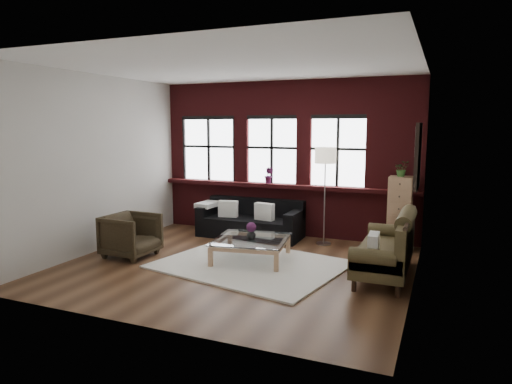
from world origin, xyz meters
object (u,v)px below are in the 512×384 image
at_px(vase, 251,234).
at_px(vintage_settee, 384,244).
at_px(drawer_chest, 400,213).
at_px(floor_lamp, 325,193).
at_px(coffee_table, 251,250).
at_px(armchair, 131,235).
at_px(dark_sofa, 250,219).

bearing_deg(vase, vintage_settee, 1.30).
relative_size(vintage_settee, drawer_chest, 1.41).
bearing_deg(drawer_chest, floor_lamp, -170.48).
xyz_separation_m(coffee_table, drawer_chest, (2.23, 1.80, 0.49)).
distance_m(drawer_chest, floor_lamp, 1.43).
bearing_deg(coffee_table, armchair, -165.05).
relative_size(coffee_table, floor_lamp, 0.59).
bearing_deg(vase, dark_sofa, 113.95).
distance_m(vase, drawer_chest, 2.87).
relative_size(dark_sofa, drawer_chest, 1.57).
xyz_separation_m(coffee_table, vase, (-0.00, -0.00, 0.28)).
bearing_deg(floor_lamp, coffee_table, -118.76).
xyz_separation_m(dark_sofa, armchair, (-1.36, -2.12, -0.01)).
relative_size(dark_sofa, vase, 12.98).
xyz_separation_m(dark_sofa, vase, (0.70, -1.57, 0.09)).
bearing_deg(dark_sofa, drawer_chest, 4.53).
height_order(armchair, vase, armchair).
height_order(vase, floor_lamp, floor_lamp).
relative_size(dark_sofa, coffee_table, 1.77).
xyz_separation_m(armchair, coffee_table, (2.06, 0.55, -0.19)).
xyz_separation_m(drawer_chest, floor_lamp, (-1.37, -0.23, 0.34)).
xyz_separation_m(dark_sofa, vintage_settee, (2.87, -1.52, 0.12)).
height_order(dark_sofa, armchair, dark_sofa).
bearing_deg(dark_sofa, floor_lamp, 0.07).
height_order(coffee_table, floor_lamp, floor_lamp).
bearing_deg(armchair, coffee_table, -73.31).
relative_size(vintage_settee, coffee_table, 1.59).
height_order(vintage_settee, drawer_chest, drawer_chest).
bearing_deg(floor_lamp, vintage_settee, -49.09).
relative_size(armchair, drawer_chest, 0.61).
xyz_separation_m(vintage_settee, coffee_table, (-2.18, -0.05, -0.32)).
distance_m(coffee_table, drawer_chest, 2.91).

